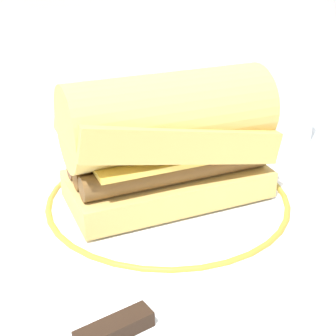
{
  "coord_description": "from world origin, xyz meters",
  "views": [
    {
      "loc": [
        -0.22,
        -0.33,
        0.25
      ],
      "look_at": [
        0.02,
        0.01,
        0.04
      ],
      "focal_mm": 51.88,
      "sensor_mm": 36.0,
      "label": 1
    }
  ],
  "objects": [
    {
      "name": "sausage_sandwich",
      "position": [
        0.02,
        0.01,
        0.08
      ],
      "size": [
        0.21,
        0.13,
        0.12
      ],
      "rotation": [
        0.0,
        0.0,
        -0.2
      ],
      "color": "#D9B663",
      "rests_on": "plate"
    },
    {
      "name": "plate",
      "position": [
        0.02,
        0.01,
        0.01
      ],
      "size": [
        0.26,
        0.26,
        0.01
      ],
      "color": "white",
      "rests_on": "ground_plane"
    },
    {
      "name": "ground_plane",
      "position": [
        0.0,
        0.0,
        0.0
      ],
      "size": [
        1.5,
        1.5,
        0.0
      ],
      "primitive_type": "plane",
      "color": "white"
    },
    {
      "name": "drinking_glass",
      "position": [
        0.25,
        0.07,
        0.04
      ],
      "size": [
        0.07,
        0.07,
        0.09
      ],
      "color": "silver",
      "rests_on": "ground_plane"
    },
    {
      "name": "salt_shaker",
      "position": [
        0.2,
        0.2,
        0.04
      ],
      "size": [
        0.03,
        0.03,
        0.08
      ],
      "color": "white",
      "rests_on": "ground_plane"
    }
  ]
}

